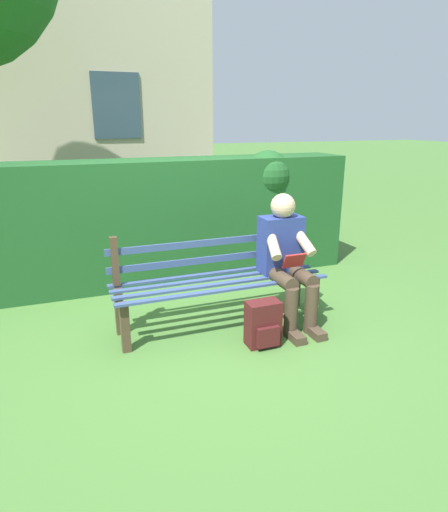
{
  "coord_description": "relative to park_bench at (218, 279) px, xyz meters",
  "views": [
    {
      "loc": [
        1.26,
        3.4,
        1.79
      ],
      "look_at": [
        0.0,
        0.1,
        0.69
      ],
      "focal_mm": 30.78,
      "sensor_mm": 36.0,
      "label": 1
    }
  ],
  "objects": [
    {
      "name": "backpack",
      "position": [
        -0.21,
        0.52,
        -0.24
      ],
      "size": [
        0.28,
        0.24,
        0.38
      ],
      "color": "#4C1919",
      "rests_on": "ground"
    },
    {
      "name": "hedge_backdrop",
      "position": [
        0.27,
        -1.35,
        0.29
      ],
      "size": [
        4.63,
        0.68,
        1.45
      ],
      "color": "#1E5123",
      "rests_on": "ground"
    },
    {
      "name": "person_seated",
      "position": [
        -0.6,
        0.16,
        0.19
      ],
      "size": [
        0.44,
        0.73,
        1.17
      ],
      "color": "navy",
      "rests_on": "ground"
    },
    {
      "name": "ground",
      "position": [
        0.0,
        0.06,
        -0.42
      ],
      "size": [
        60.0,
        60.0,
        0.0
      ],
      "primitive_type": "plane",
      "color": "#477533"
    },
    {
      "name": "park_bench",
      "position": [
        0.0,
        0.0,
        0.0
      ],
      "size": [
        1.89,
        0.49,
        0.86
      ],
      "color": "#4C3828",
      "rests_on": "ground"
    }
  ]
}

